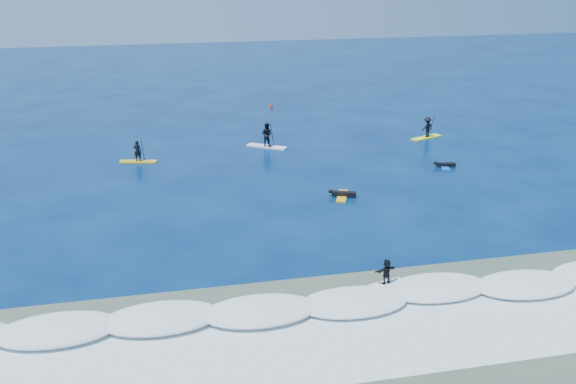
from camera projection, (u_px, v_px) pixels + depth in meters
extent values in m
plane|color=#031945|center=(280.00, 217.00, 36.52)|extent=(160.00, 160.00, 0.00)
cube|color=#3E5545|center=(357.00, 357.00, 23.68)|extent=(90.00, 13.00, 0.01)
cube|color=white|center=(328.00, 304.00, 27.35)|extent=(40.00, 6.00, 0.30)
cube|color=silver|center=(349.00, 343.00, 24.60)|extent=(34.00, 5.00, 0.02)
cube|color=gold|center=(138.00, 162.00, 46.16)|extent=(2.72, 1.25, 0.09)
imported|color=black|center=(137.00, 151.00, 45.89)|extent=(0.62, 0.48, 1.52)
cylinder|color=black|center=(143.00, 152.00, 45.90)|extent=(0.18, 0.60, 1.77)
cube|color=black|center=(144.00, 163.00, 46.19)|extent=(0.11, 0.03, 0.26)
cube|color=white|center=(267.00, 147.00, 49.81)|extent=(3.08, 2.47, 0.11)
imported|color=black|center=(267.00, 134.00, 49.48)|extent=(1.13, 1.08, 1.83)
cylinder|color=black|center=(272.00, 136.00, 49.33)|extent=(0.46, 0.63, 2.14)
cube|color=black|center=(272.00, 149.00, 49.68)|extent=(0.13, 0.03, 0.32)
cube|color=#FBFF1B|center=(426.00, 137.00, 52.33)|extent=(2.91, 1.71, 0.10)
imported|color=black|center=(427.00, 127.00, 52.03)|extent=(1.21, 0.96, 1.64)
cylinder|color=black|center=(431.00, 127.00, 52.28)|extent=(0.28, 0.63, 1.91)
cube|color=black|center=(430.00, 138.00, 52.59)|extent=(0.11, 0.03, 0.29)
cube|color=gold|center=(342.00, 196.00, 39.51)|extent=(1.32, 2.21, 0.10)
cube|color=black|center=(344.00, 194.00, 39.44)|extent=(1.52, 0.90, 0.25)
sphere|color=black|center=(330.00, 191.00, 39.53)|extent=(0.25, 0.25, 0.25)
cube|color=blue|center=(444.00, 166.00, 45.10)|extent=(1.01, 2.01, 0.09)
cube|color=black|center=(446.00, 164.00, 45.04)|extent=(1.38, 0.69, 0.22)
sphere|color=black|center=(435.00, 163.00, 45.04)|extent=(0.22, 0.22, 0.22)
cube|color=white|center=(386.00, 284.00, 28.58)|extent=(1.78, 0.89, 0.09)
imported|color=black|center=(386.00, 272.00, 28.37)|extent=(1.12, 0.60, 1.15)
cylinder|color=#F44315|center=(271.00, 107.00, 62.38)|extent=(0.26, 0.26, 0.41)
cone|color=#F44315|center=(271.00, 104.00, 62.27)|extent=(0.18, 0.18, 0.20)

